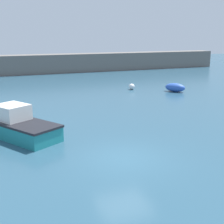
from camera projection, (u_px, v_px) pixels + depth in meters
name	position (u px, v px, depth m)	size (l,w,h in m)	color
ground_plane	(124.00, 160.00, 14.44)	(120.00, 120.00, 0.20)	#284C60
harbor_breakwater	(27.00, 65.00, 44.01)	(61.52, 2.91, 2.68)	#66605B
dinghy_near_pier	(175.00, 87.00, 30.73)	(1.96, 2.22, 0.84)	#2D56B7
cabin_cruiser_white	(16.00, 125.00, 17.34)	(4.45, 5.68, 1.76)	teal
mooring_buoy_white	(132.00, 87.00, 31.99)	(0.60, 0.60, 0.60)	white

